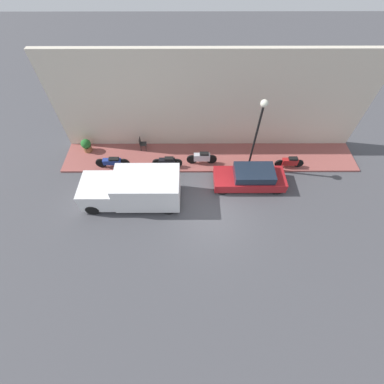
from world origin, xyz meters
name	(u,v)px	position (x,y,z in m)	size (l,w,h in m)	color
ground_plane	(213,214)	(0.00, 0.00, 0.00)	(60.00, 60.00, 0.00)	#47474C
sidewalk	(209,157)	(4.33, 0.00, 0.06)	(2.50, 18.79, 0.12)	#934C47
building_facade	(211,103)	(5.74, 0.00, 3.16)	(0.30, 18.79, 6.32)	beige
parked_car	(250,178)	(2.11, -2.27, 0.62)	(1.61, 4.16, 1.27)	maroon
delivery_van	(133,189)	(0.99, 4.41, 1.01)	(2.08, 5.40, 1.98)	white
motorcycle_black	(167,162)	(3.48, 2.68, 0.54)	(0.30, 1.87, 0.76)	black
motorcycle_blue	(113,162)	(3.46, 6.08, 0.55)	(0.30, 2.11, 0.76)	navy
scooter_silver	(202,158)	(3.78, 0.52, 0.60)	(0.30, 1.90, 0.88)	#B7B7BF
motorcycle_red	(290,162)	(3.44, -4.93, 0.54)	(0.30, 1.79, 0.78)	#B21E1E
streetlamp	(259,123)	(3.42, -2.39, 3.50)	(0.39, 0.39, 4.79)	black
potted_plant	(86,145)	(4.93, 8.05, 0.60)	(0.63, 0.63, 0.92)	brown
cafe_chair	(142,143)	(5.07, 4.44, 0.64)	(0.40, 0.40, 0.91)	#262626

